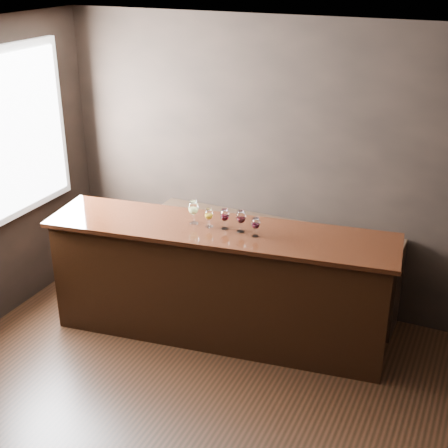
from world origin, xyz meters
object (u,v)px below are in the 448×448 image
at_px(glass_red_a, 225,215).
at_px(glass_red_b, 241,217).
at_px(glass_red_c, 256,224).
at_px(bar_counter, 219,285).
at_px(back_bar_shelf, 272,265).
at_px(glass_white, 193,208).
at_px(glass_amber, 209,215).

relative_size(glass_red_a, glass_red_b, 0.94).
bearing_deg(glass_red_c, glass_red_b, 168.05).
xyz_separation_m(bar_counter, glass_red_b, (0.20, 0.02, 0.70)).
xyz_separation_m(back_bar_shelf, glass_white, (-0.50, -0.70, 0.79)).
xyz_separation_m(back_bar_shelf, glass_red_a, (-0.20, -0.69, 0.77)).
distance_m(glass_red_a, glass_red_c, 0.30).
height_order(glass_white, glass_red_a, glass_white).
relative_size(bar_counter, glass_red_b, 15.24).
height_order(glass_red_b, glass_red_c, glass_red_b).
distance_m(bar_counter, glass_white, 0.75).
bearing_deg(glass_red_a, glass_red_c, -5.72).
height_order(back_bar_shelf, glass_amber, glass_amber).
xyz_separation_m(bar_counter, glass_amber, (-0.10, -0.00, 0.68)).
distance_m(bar_counter, back_bar_shelf, 0.75).
distance_m(glass_white, glass_red_a, 0.30).
distance_m(glass_red_a, glass_red_b, 0.15).
relative_size(back_bar_shelf, glass_red_a, 13.27).
bearing_deg(glass_red_a, glass_red_b, 0.57).
bearing_deg(glass_red_c, glass_white, 178.02).
height_order(back_bar_shelf, glass_red_b, glass_red_b).
bearing_deg(glass_red_c, glass_amber, 178.48).
distance_m(back_bar_shelf, glass_red_c, 1.05).
bearing_deg(back_bar_shelf, glass_white, -125.66).
bearing_deg(bar_counter, back_bar_shelf, 62.76).
relative_size(back_bar_shelf, glass_white, 11.59).
bearing_deg(glass_red_a, glass_white, -178.19).
bearing_deg(glass_red_c, back_bar_shelf, 97.81).
bearing_deg(glass_red_b, back_bar_shelf, 85.75).
relative_size(glass_amber, glass_red_c, 1.00).
relative_size(glass_white, glass_red_a, 1.15).
height_order(glass_red_a, glass_red_c, glass_red_a).
bearing_deg(glass_amber, bar_counter, 1.92).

